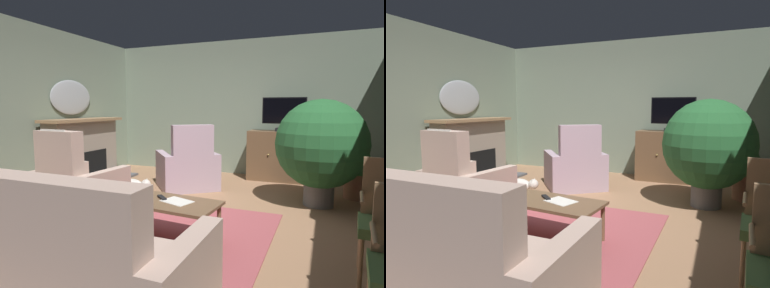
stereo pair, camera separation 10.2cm
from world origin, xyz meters
TOP-DOWN VIEW (x-y plane):
  - ground_plane at (0.00, 0.00)m, footprint 6.05×6.21m
  - wall_back at (0.00, 2.85)m, footprint 6.05×0.10m
  - wall_left at (-2.77, 0.00)m, footprint 0.10×6.21m
  - rug_central at (0.01, -0.56)m, footprint 2.37×2.03m
  - fireplace at (-2.45, 0.99)m, footprint 0.84×1.75m
  - wall_mirror_oval at (-2.69, 0.99)m, footprint 0.06×1.00m
  - tv_cabinet at (0.93, 2.50)m, footprint 1.28×0.52m
  - television at (0.93, 2.45)m, footprint 0.79×0.20m
  - coffee_table at (0.15, -0.80)m, footprint 1.18×0.64m
  - tv_remote at (0.09, -0.74)m, footprint 0.16×0.15m
  - folded_newspaper at (0.29, -0.78)m, footprint 0.36×0.31m
  - sofa_floral at (0.06, -2.14)m, footprint 1.96×0.89m
  - armchair_by_fireplace at (-1.18, -0.57)m, footprint 0.93×0.92m
  - armchair_in_far_corner at (-0.49, 1.29)m, footprint 1.29×1.28m
  - potted_plant_small_fern_corner at (2.13, 1.70)m, footprint 0.53×0.53m
  - potted_plant_leafy_by_curtain at (1.60, 1.10)m, footprint 1.24×1.24m
  - cat at (-1.18, 0.69)m, footprint 0.74×0.26m

SIDE VIEW (x-z plane):
  - ground_plane at x=0.00m, z-range -0.04..0.00m
  - rug_central at x=0.01m, z-range 0.00..0.01m
  - cat at x=-1.18m, z-range 0.00..0.23m
  - sofa_floral at x=0.06m, z-range -0.17..0.83m
  - armchair_in_far_corner at x=-0.49m, z-range -0.22..0.88m
  - armchair_by_fireplace at x=-1.18m, z-range -0.23..0.90m
  - coffee_table at x=0.15m, z-range 0.17..0.59m
  - folded_newspaper at x=0.29m, z-range 0.42..0.43m
  - tv_remote at x=0.09m, z-range 0.42..0.44m
  - tv_cabinet at x=0.93m, z-range -0.02..0.91m
  - fireplace at x=-2.45m, z-range -0.03..1.14m
  - potted_plant_small_fern_corner at x=2.13m, z-range 0.07..1.10m
  - potted_plant_leafy_by_curtain at x=1.60m, z-range 0.11..1.60m
  - television at x=0.93m, z-range 0.95..1.58m
  - wall_back at x=0.00m, z-range 0.00..2.72m
  - wall_left at x=-2.77m, z-range 0.00..2.72m
  - wall_mirror_oval at x=-2.69m, z-range 1.24..1.87m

